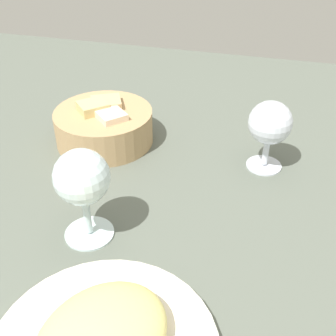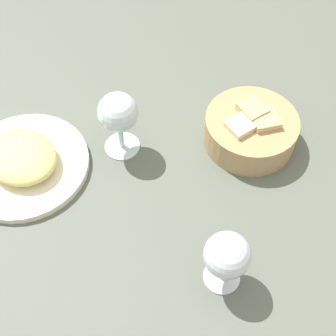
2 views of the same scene
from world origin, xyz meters
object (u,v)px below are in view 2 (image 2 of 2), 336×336
object	(u,v)px
bread_basket	(251,129)
plate	(24,165)
wine_glass_far	(118,115)
wine_glass_near	(227,257)

from	to	relation	value
bread_basket	plate	bearing A→B (deg)	-158.76
bread_basket	wine_glass_far	size ratio (longest dim) A/B	1.30
wine_glass_near	wine_glass_far	world-z (taller)	wine_glass_far
plate	wine_glass_near	size ratio (longest dim) A/B	2.02
bread_basket	wine_glass_near	distance (cm)	28.38
plate	wine_glass_near	bearing A→B (deg)	-18.71
bread_basket	wine_glass_near	bearing A→B (deg)	-91.60
plate	wine_glass_near	xyz separation A→B (cm)	(38.11, -12.91, 6.95)
plate	wine_glass_far	world-z (taller)	wine_glass_far
plate	wine_glass_near	distance (cm)	40.83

